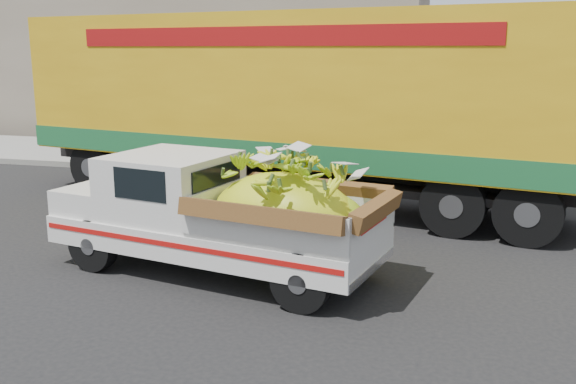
# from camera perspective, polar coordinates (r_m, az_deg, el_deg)

# --- Properties ---
(ground) EXTENTS (100.00, 100.00, 0.00)m
(ground) POSITION_cam_1_polar(r_m,az_deg,el_deg) (9.07, -1.03, -7.56)
(ground) COLOR black
(ground) RESTS_ON ground
(curb) EXTENTS (60.00, 0.25, 0.15)m
(curb) POSITION_cam_1_polar(r_m,az_deg,el_deg) (15.50, 5.96, 1.20)
(curb) COLOR gray
(curb) RESTS_ON ground
(sidewalk) EXTENTS (60.00, 4.00, 0.14)m
(sidewalk) POSITION_cam_1_polar(r_m,az_deg,el_deg) (17.54, 7.06, 2.50)
(sidewalk) COLOR gray
(sidewalk) RESTS_ON ground
(building_left) EXTENTS (18.00, 6.00, 5.00)m
(building_left) POSITION_cam_1_polar(r_m,az_deg,el_deg) (25.25, -9.39, 11.04)
(building_left) COLOR gray
(building_left) RESTS_ON ground
(pickup_truck) EXTENTS (4.97, 2.64, 1.65)m
(pickup_truck) POSITION_cam_1_polar(r_m,az_deg,el_deg) (8.88, -4.54, -2.03)
(pickup_truck) COLOR black
(pickup_truck) RESTS_ON ground
(semi_trailer) EXTENTS (12.09, 4.87, 3.80)m
(semi_trailer) POSITION_cam_1_polar(r_m,az_deg,el_deg) (13.00, 0.62, 8.18)
(semi_trailer) COLOR black
(semi_trailer) RESTS_ON ground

